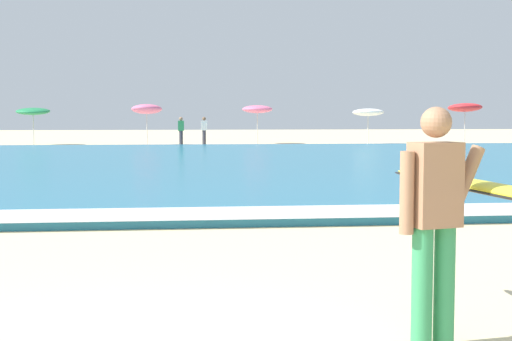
{
  "coord_description": "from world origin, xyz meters",
  "views": [
    {
      "loc": [
        -0.12,
        -4.25,
        1.67
      ],
      "look_at": [
        0.7,
        3.23,
        1.1
      ],
      "focal_mm": 51.39,
      "sensor_mm": 36.0,
      "label": 1
    }
  ],
  "objects_px": {
    "beachgoer_near_row_left": "(181,131)",
    "beachgoer_near_row_mid": "(204,130)",
    "beach_umbrella_3": "(368,112)",
    "beach_umbrella_4": "(465,108)",
    "beach_umbrella_1": "(147,109)",
    "beach_umbrella_2": "(257,109)",
    "surfer_with_board": "(464,204)",
    "beach_umbrella_0": "(33,111)"
  },
  "relations": [
    {
      "from": "beachgoer_near_row_left",
      "to": "beachgoer_near_row_mid",
      "type": "bearing_deg",
      "value": 32.01
    },
    {
      "from": "beach_umbrella_3",
      "to": "beach_umbrella_4",
      "type": "distance_m",
      "value": 5.49
    },
    {
      "from": "beach_umbrella_1",
      "to": "beach_umbrella_2",
      "type": "bearing_deg",
      "value": 10.52
    },
    {
      "from": "beach_umbrella_4",
      "to": "beachgoer_near_row_mid",
      "type": "distance_m",
      "value": 14.97
    },
    {
      "from": "surfer_with_board",
      "to": "beach_umbrella_4",
      "type": "bearing_deg",
      "value": 67.83
    },
    {
      "from": "surfer_with_board",
      "to": "beach_umbrella_3",
      "type": "relative_size",
      "value": 1.29
    },
    {
      "from": "beach_umbrella_2",
      "to": "beach_umbrella_4",
      "type": "distance_m",
      "value": 11.91
    },
    {
      "from": "beach_umbrella_0",
      "to": "beach_umbrella_2",
      "type": "relative_size",
      "value": 0.95
    },
    {
      "from": "beach_umbrella_2",
      "to": "beach_umbrella_4",
      "type": "xyz_separation_m",
      "value": [
        11.7,
        -2.26,
        0.09
      ]
    },
    {
      "from": "beach_umbrella_0",
      "to": "beach_umbrella_4",
      "type": "relative_size",
      "value": 0.89
    },
    {
      "from": "beach_umbrella_0",
      "to": "beachgoer_near_row_mid",
      "type": "xyz_separation_m",
      "value": [
        9.49,
        -2.05,
        -1.04
      ]
    },
    {
      "from": "surfer_with_board",
      "to": "beach_umbrella_1",
      "type": "bearing_deg",
      "value": 95.73
    },
    {
      "from": "beach_umbrella_0",
      "to": "beach_umbrella_2",
      "type": "xyz_separation_m",
      "value": [
        12.7,
        0.44,
        0.14
      ]
    },
    {
      "from": "beach_umbrella_1",
      "to": "beach_umbrella_0",
      "type": "bearing_deg",
      "value": 173.37
    },
    {
      "from": "beach_umbrella_1",
      "to": "beach_umbrella_4",
      "type": "xyz_separation_m",
      "value": [
        18.06,
        -1.08,
        0.1
      ]
    },
    {
      "from": "beach_umbrella_2",
      "to": "beachgoer_near_row_left",
      "type": "distance_m",
      "value": 5.68
    },
    {
      "from": "beachgoer_near_row_left",
      "to": "beachgoer_near_row_mid",
      "type": "height_order",
      "value": "same"
    },
    {
      "from": "beach_umbrella_1",
      "to": "beach_umbrella_3",
      "type": "xyz_separation_m",
      "value": [
        12.68,
        -0.02,
        -0.17
      ]
    },
    {
      "from": "beach_umbrella_0",
      "to": "beach_umbrella_4",
      "type": "distance_m",
      "value": 24.47
    },
    {
      "from": "beach_umbrella_1",
      "to": "beach_umbrella_3",
      "type": "distance_m",
      "value": 12.68
    },
    {
      "from": "beach_umbrella_1",
      "to": "beach_umbrella_2",
      "type": "distance_m",
      "value": 6.47
    },
    {
      "from": "beach_umbrella_2",
      "to": "beach_umbrella_3",
      "type": "distance_m",
      "value": 6.43
    },
    {
      "from": "surfer_with_board",
      "to": "beach_umbrella_2",
      "type": "bearing_deg",
      "value": 85.88
    },
    {
      "from": "beachgoer_near_row_mid",
      "to": "surfer_with_board",
      "type": "bearing_deg",
      "value": -89.17
    },
    {
      "from": "surfer_with_board",
      "to": "beach_umbrella_0",
      "type": "height_order",
      "value": "beach_umbrella_0"
    },
    {
      "from": "beachgoer_near_row_left",
      "to": "beachgoer_near_row_mid",
      "type": "xyz_separation_m",
      "value": [
        1.26,
        0.79,
        0.0
      ]
    },
    {
      "from": "surfer_with_board",
      "to": "beachgoer_near_row_mid",
      "type": "relative_size",
      "value": 1.71
    },
    {
      "from": "beach_umbrella_3",
      "to": "beachgoer_near_row_left",
      "type": "distance_m",
      "value": 11.04
    },
    {
      "from": "beach_umbrella_2",
      "to": "beach_umbrella_3",
      "type": "bearing_deg",
      "value": -10.74
    },
    {
      "from": "surfer_with_board",
      "to": "beachgoer_near_row_left",
      "type": "relative_size",
      "value": 1.71
    },
    {
      "from": "beach_umbrella_2",
      "to": "beachgoer_near_row_left",
      "type": "xyz_separation_m",
      "value": [
        -4.48,
        -3.29,
        -1.18
      ]
    },
    {
      "from": "surfer_with_board",
      "to": "beach_umbrella_4",
      "type": "relative_size",
      "value": 1.12
    },
    {
      "from": "beach_umbrella_0",
      "to": "beach_umbrella_1",
      "type": "bearing_deg",
      "value": -6.63
    },
    {
      "from": "beach_umbrella_2",
      "to": "beachgoer_near_row_mid",
      "type": "bearing_deg",
      "value": -142.16
    },
    {
      "from": "beach_umbrella_0",
      "to": "beach_umbrella_4",
      "type": "xyz_separation_m",
      "value": [
        24.4,
        -1.82,
        0.22
      ]
    },
    {
      "from": "beach_umbrella_2",
      "to": "beach_umbrella_4",
      "type": "relative_size",
      "value": 0.94
    },
    {
      "from": "beach_umbrella_0",
      "to": "beach_umbrella_2",
      "type": "height_order",
      "value": "beach_umbrella_2"
    },
    {
      "from": "beach_umbrella_0",
      "to": "beachgoer_near_row_left",
      "type": "xyz_separation_m",
      "value": [
        8.22,
        -2.84,
        -1.04
      ]
    },
    {
      "from": "surfer_with_board",
      "to": "beach_umbrella_3",
      "type": "distance_m",
      "value": 37.53
    },
    {
      "from": "beach_umbrella_0",
      "to": "beachgoer_near_row_mid",
      "type": "relative_size",
      "value": 1.36
    },
    {
      "from": "beach_umbrella_2",
      "to": "beachgoer_near_row_mid",
      "type": "height_order",
      "value": "beach_umbrella_2"
    },
    {
      "from": "surfer_with_board",
      "to": "beachgoer_near_row_mid",
      "type": "xyz_separation_m",
      "value": [
        -0.51,
        35.12,
        -0.19
      ]
    }
  ]
}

